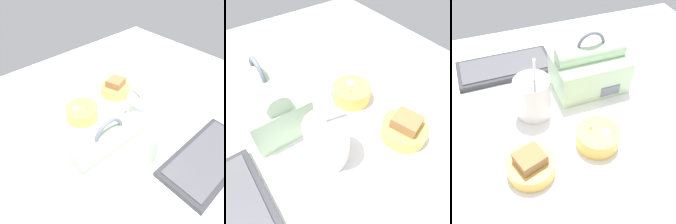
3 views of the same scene
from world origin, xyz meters
TOP-DOWN VIEW (x-y plane):
  - desk_surface at (0.00, 0.00)cm, footprint 140.00×110.00cm
  - keyboard at (-9.61, 30.13)cm, footprint 31.38×14.84cm
  - lunch_bag at (13.43, 13.01)cm, footprint 21.77×15.24cm
  - soup_cup at (-5.82, 7.23)cm, footprint 9.95×9.95cm
  - bento_bowl_sandwich at (-11.84, -11.68)cm, footprint 11.56×11.56cm
  - bento_bowl_snacks at (6.42, -9.06)cm, footprint 11.13×11.13cm

SIDE VIEW (x-z plane):
  - desk_surface at x=0.00cm, z-range 0.00..2.00cm
  - keyboard at x=-9.61cm, z-range 1.97..4.07cm
  - bento_bowl_snacks at x=6.42cm, z-range 1.70..7.26cm
  - bento_bowl_sandwich at x=-11.84cm, z-range 1.15..7.88cm
  - soup_cup at x=-5.82cm, z-range -1.73..18.06cm
  - lunch_bag at x=13.43cm, z-range -0.96..18.11cm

